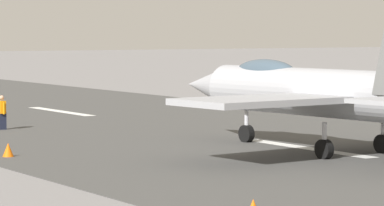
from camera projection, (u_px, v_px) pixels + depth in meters
name	position (u px, v px, depth m)	size (l,w,h in m)	color
ground_plane	(316.00, 150.00, 43.97)	(400.00, 400.00, 0.00)	gray
runway_strip	(316.00, 150.00, 43.95)	(240.00, 26.00, 0.02)	#454443
fighter_jet	(322.00, 91.00, 43.02)	(16.62, 14.55, 5.64)	#A1A2A8
crew_person	(2.00, 113.00, 52.70)	(0.70, 0.36, 1.69)	#1E2338
marker_cone_mid	(8.00, 150.00, 41.46)	(0.44, 0.44, 0.55)	orange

